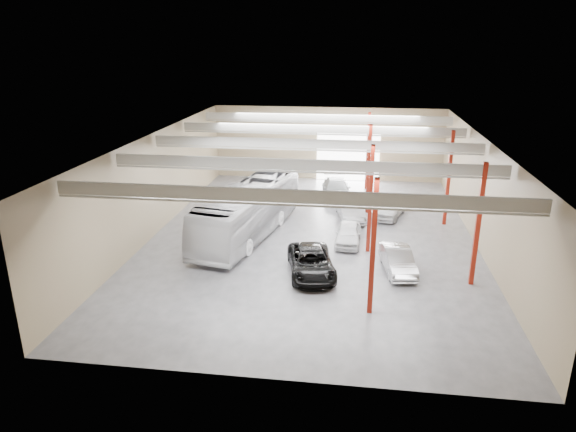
% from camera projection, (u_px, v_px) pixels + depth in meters
% --- Properties ---
extents(depot_shell, '(22.12, 32.12, 7.06)m').
position_uv_depth(depot_shell, '(316.00, 166.00, 34.53)').
color(depot_shell, '#4D4D52').
rests_on(depot_shell, ground).
extents(coach_bus, '(5.55, 13.44, 3.65)m').
position_uv_depth(coach_bus, '(249.00, 210.00, 35.53)').
color(coach_bus, silver).
rests_on(coach_bus, ground).
extents(black_sedan, '(3.52, 5.78, 1.50)m').
position_uv_depth(black_sedan, '(311.00, 263.00, 29.78)').
color(black_sedan, black).
rests_on(black_sedan, ground).
extents(car_row_a, '(1.80, 4.13, 1.39)m').
position_uv_depth(car_row_a, '(348.00, 234.00, 34.41)').
color(car_row_a, white).
rests_on(car_row_a, ground).
extents(car_row_b, '(2.59, 5.23, 1.65)m').
position_uv_depth(car_row_b, '(350.00, 208.00, 39.25)').
color(car_row_b, '#AEAFB3').
rests_on(car_row_b, ground).
extents(car_row_c, '(2.98, 5.85, 1.63)m').
position_uv_depth(car_row_c, '(337.00, 189.00, 44.28)').
color(car_row_c, gray).
rests_on(car_row_c, ground).
extents(car_right_near, '(2.16, 4.53, 1.43)m').
position_uv_depth(car_right_near, '(398.00, 260.00, 30.19)').
color(car_right_near, '#A6A7AB').
rests_on(car_right_near, ground).
extents(car_right_far, '(3.23, 5.11, 1.62)m').
position_uv_depth(car_right_far, '(389.00, 206.00, 39.74)').
color(car_right_far, silver).
rests_on(car_right_far, ground).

